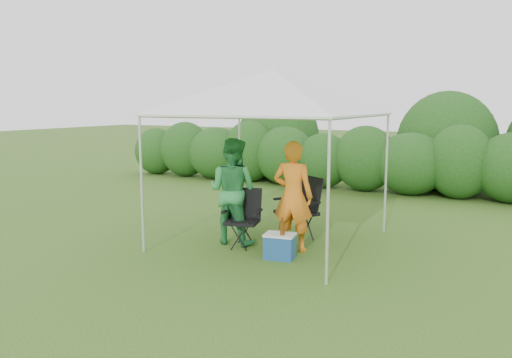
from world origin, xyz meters
The scene contains 9 objects.
ground centered at (0.00, 0.00, 0.00)m, with size 70.00×70.00×0.00m, color #3E631F.
hedge centered at (0.11, 6.00, 0.82)m, with size 15.51×1.53×1.80m.
canopy centered at (0.00, 0.50, 2.46)m, with size 3.10×3.10×2.83m.
chair_right centered at (0.38, 0.82, 0.61)m, with size 0.84×0.82×1.08m.
chair_left centered at (-0.31, 0.06, 0.53)m, with size 0.67×0.63×0.93m.
man centered at (0.50, 0.18, 0.86)m, with size 0.63×0.41×1.73m, color orange.
woman centered at (-0.55, 0.11, 0.87)m, with size 0.85×0.66×1.74m, color #2E8F47.
cooler centered at (0.51, -0.30, 0.19)m, with size 0.49×0.39×0.38m.
bottle centered at (0.57, -0.34, 0.51)m, with size 0.07×0.07×0.26m, color #592D0C.
Camera 1 is at (3.57, -6.81, 2.29)m, focal length 35.00 mm.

